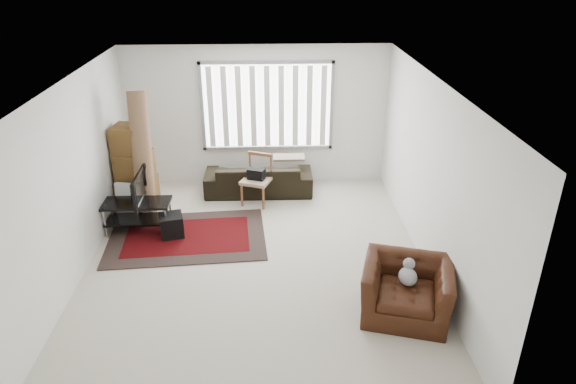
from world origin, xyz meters
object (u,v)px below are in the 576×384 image
(moving_boxes, at_px, (135,172))
(side_chair, at_px, (257,178))
(sofa, at_px, (259,173))
(armchair, at_px, (407,287))
(tv_stand, at_px, (138,210))

(moving_boxes, distance_m, side_chair, 2.15)
(sofa, bearing_deg, armchair, 117.71)
(sofa, bearing_deg, moving_boxes, 16.13)
(armchair, bearing_deg, moving_boxes, 158.69)
(tv_stand, height_order, side_chair, side_chair)
(side_chair, bearing_deg, tv_stand, -132.15)
(sofa, distance_m, side_chair, 0.47)
(tv_stand, relative_size, sofa, 0.53)
(side_chair, height_order, armchair, side_chair)
(tv_stand, height_order, armchair, armchair)
(tv_stand, distance_m, side_chair, 2.18)
(moving_boxes, xyz_separation_m, side_chair, (2.14, 0.15, -0.22))
(moving_boxes, xyz_separation_m, armchair, (4.07, -3.12, -0.31))
(sofa, height_order, side_chair, side_chair)
(armchair, bearing_deg, sofa, 133.34)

